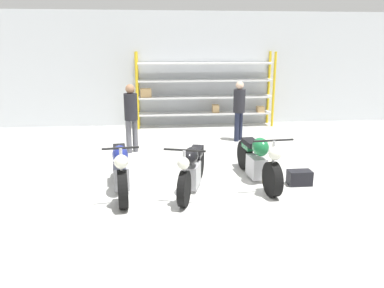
{
  "coord_description": "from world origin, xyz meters",
  "views": [
    {
      "loc": [
        -0.71,
        -6.62,
        2.59
      ],
      "look_at": [
        0.0,
        0.4,
        0.7
      ],
      "focal_mm": 35.0,
      "sensor_mm": 36.0,
      "label": 1
    }
  ],
  "objects_px": {
    "motorcycle_black": "(192,169)",
    "person_browsing": "(239,106)",
    "shelving_rack": "(205,90)",
    "motorcycle_green": "(258,160)",
    "motorcycle_blue": "(121,169)",
    "toolbox": "(299,178)",
    "person_near_rack": "(131,113)"
  },
  "relations": [
    {
      "from": "motorcycle_green",
      "to": "toolbox",
      "type": "distance_m",
      "value": 0.85
    },
    {
      "from": "person_browsing",
      "to": "toolbox",
      "type": "height_order",
      "value": "person_browsing"
    },
    {
      "from": "shelving_rack",
      "to": "motorcycle_green",
      "type": "xyz_separation_m",
      "value": [
        0.34,
        -5.17,
        -0.74
      ]
    },
    {
      "from": "toolbox",
      "to": "motorcycle_black",
      "type": "bearing_deg",
      "value": -177.47
    },
    {
      "from": "motorcycle_black",
      "to": "person_browsing",
      "type": "xyz_separation_m",
      "value": [
        1.64,
        3.54,
        0.53
      ]
    },
    {
      "from": "motorcycle_black",
      "to": "motorcycle_green",
      "type": "height_order",
      "value": "motorcycle_green"
    },
    {
      "from": "motorcycle_green",
      "to": "person_browsing",
      "type": "bearing_deg",
      "value": 169.02
    },
    {
      "from": "motorcycle_blue",
      "to": "motorcycle_green",
      "type": "distance_m",
      "value": 2.6
    },
    {
      "from": "person_near_rack",
      "to": "motorcycle_blue",
      "type": "bearing_deg",
      "value": 145.88
    },
    {
      "from": "shelving_rack",
      "to": "motorcycle_black",
      "type": "xyz_separation_m",
      "value": [
        -0.97,
        -5.53,
        -0.75
      ]
    },
    {
      "from": "person_browsing",
      "to": "person_near_rack",
      "type": "distance_m",
      "value": 2.99
    },
    {
      "from": "motorcycle_blue",
      "to": "toolbox",
      "type": "height_order",
      "value": "motorcycle_blue"
    },
    {
      "from": "motorcycle_black",
      "to": "toolbox",
      "type": "height_order",
      "value": "motorcycle_black"
    },
    {
      "from": "motorcycle_black",
      "to": "person_near_rack",
      "type": "height_order",
      "value": "person_near_rack"
    },
    {
      "from": "shelving_rack",
      "to": "person_near_rack",
      "type": "distance_m",
      "value": 3.61
    },
    {
      "from": "motorcycle_green",
      "to": "person_near_rack",
      "type": "height_order",
      "value": "person_near_rack"
    },
    {
      "from": "person_browsing",
      "to": "toolbox",
      "type": "bearing_deg",
      "value": 141.07
    },
    {
      "from": "motorcycle_blue",
      "to": "motorcycle_green",
      "type": "height_order",
      "value": "same"
    },
    {
      "from": "motorcycle_green",
      "to": "person_near_rack",
      "type": "distance_m",
      "value": 3.46
    },
    {
      "from": "shelving_rack",
      "to": "toolbox",
      "type": "relative_size",
      "value": 9.98
    },
    {
      "from": "toolbox",
      "to": "motorcycle_blue",
      "type": "bearing_deg",
      "value": -179.25
    },
    {
      "from": "toolbox",
      "to": "person_browsing",
      "type": "bearing_deg",
      "value": 96.87
    },
    {
      "from": "motorcycle_green",
      "to": "person_browsing",
      "type": "height_order",
      "value": "person_browsing"
    },
    {
      "from": "shelving_rack",
      "to": "motorcycle_black",
      "type": "bearing_deg",
      "value": -99.97
    },
    {
      "from": "motorcycle_blue",
      "to": "shelving_rack",
      "type": "bearing_deg",
      "value": 151.05
    },
    {
      "from": "motorcycle_blue",
      "to": "toolbox",
      "type": "distance_m",
      "value": 3.34
    },
    {
      "from": "shelving_rack",
      "to": "motorcycle_green",
      "type": "height_order",
      "value": "shelving_rack"
    },
    {
      "from": "motorcycle_blue",
      "to": "person_browsing",
      "type": "height_order",
      "value": "person_browsing"
    },
    {
      "from": "motorcycle_green",
      "to": "motorcycle_black",
      "type": "bearing_deg",
      "value": -79.79
    },
    {
      "from": "motorcycle_green",
      "to": "toolbox",
      "type": "bearing_deg",
      "value": 65.5
    },
    {
      "from": "motorcycle_black",
      "to": "person_browsing",
      "type": "distance_m",
      "value": 3.94
    },
    {
      "from": "motorcycle_green",
      "to": "person_browsing",
      "type": "relative_size",
      "value": 1.31
    }
  ]
}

